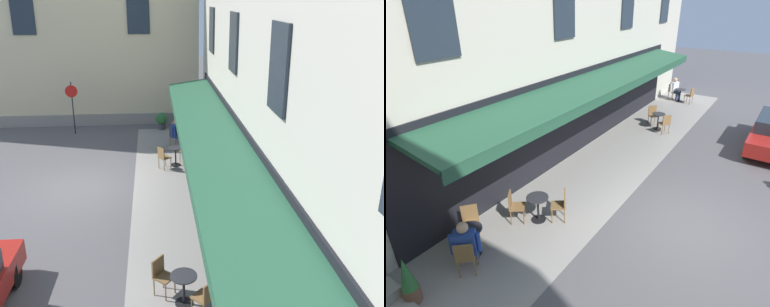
{
  "view_description": "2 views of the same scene",
  "coord_description": "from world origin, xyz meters",
  "views": [
    {
      "loc": [
        -14.35,
        -2.58,
        6.52
      ],
      "look_at": [
        -0.61,
        -3.85,
        1.41
      ],
      "focal_mm": 40.42,
      "sensor_mm": 36.0,
      "label": 1
    },
    {
      "loc": [
        7.25,
        1.36,
        5.51
      ],
      "look_at": [
        -0.22,
        -3.51,
        1.16
      ],
      "focal_mm": 29.67,
      "sensor_mm": 36.0,
      "label": 2
    }
  ],
  "objects": [
    {
      "name": "potted_plant_mid_terrace",
      "position": [
        5.32,
        -3.86,
        0.55
      ],
      "size": [
        0.33,
        0.33,
        1.12
      ],
      "color": "brown",
      "rests_on": "ground_plane"
    },
    {
      "name": "cafe_table_mid_terrace",
      "position": [
        -11.41,
        -3.61,
        0.49
      ],
      "size": [
        0.6,
        0.6,
        0.75
      ],
      "color": "black",
      "rests_on": "ground_plane"
    },
    {
      "name": "cafe_table_near_entrance",
      "position": [
        3.77,
        -3.91,
        0.49
      ],
      "size": [
        0.6,
        0.6,
        0.75
      ],
      "color": "black",
      "rests_on": "ground_plane"
    },
    {
      "name": "cafe_chair_wicker_near_door",
      "position": [
        1.54,
        -2.91,
        0.55
      ],
      "size": [
        0.56,
        0.56,
        0.91
      ],
      "color": "olive",
      "rests_on": "ground_plane"
    },
    {
      "name": "cafe_chair_wicker_corner_right",
      "position": [
        4.25,
        -3.49,
        0.55
      ],
      "size": [
        0.56,
        0.56,
        0.91
      ],
      "color": "olive",
      "rests_on": "ground_plane"
    },
    {
      "name": "cafe_chair_wicker_facing_street",
      "position": [
        -11.66,
        -4.19,
        0.55
      ],
      "size": [
        0.53,
        0.53,
        0.91
      ],
      "color": "olive",
      "rests_on": "ground_plane"
    },
    {
      "name": "cafe_chair_wicker_kerbside",
      "position": [
        3.36,
        -4.39,
        0.55
      ],
      "size": [
        0.56,
        0.56,
        0.91
      ],
      "color": "olive",
      "rests_on": "ground_plane"
    },
    {
      "name": "seated_patron_in_white",
      "position": [
        -11.58,
        -3.99,
        0.71
      ],
      "size": [
        0.64,
        0.65,
        1.34
      ],
      "color": "navy",
      "rests_on": "ground_plane"
    },
    {
      "name": "cafe_chair_wicker_corner_left",
      "position": [
        2.29,
        -3.93,
        0.55
      ],
      "size": [
        0.56,
        0.56,
        0.91
      ],
      "color": "olive",
      "rests_on": "ground_plane"
    },
    {
      "name": "cafe_chair_wicker_by_window",
      "position": [
        -6.91,
        -3.56,
        0.55
      ],
      "size": [
        0.57,
        0.57,
        0.91
      ],
      "color": "olive",
      "rests_on": "ground_plane"
    },
    {
      "name": "cafe_chair_wicker_under_awning",
      "position": [
        -6.04,
        -2.65,
        0.55
      ],
      "size": [
        0.56,
        0.56,
        0.91
      ],
      "color": "olive",
      "rests_on": "ground_plane"
    },
    {
      "name": "seated_companion_in_blue",
      "position": [
        4.08,
        -3.63,
        0.7
      ],
      "size": [
        0.64,
        0.62,
        1.3
      ],
      "color": "navy",
      "rests_on": "ground_plane"
    },
    {
      "name": "sidewalk_cafe_terrace",
      "position": [
        -3.25,
        -3.4,
        0.0
      ],
      "size": [
        20.5,
        3.2,
        0.01
      ],
      "primitive_type": "cube",
      "color": "gray",
      "rests_on": "ground_plane"
    },
    {
      "name": "cafe_chair_wicker_back_row",
      "position": [
        -11.29,
        -2.99,
        0.55
      ],
      "size": [
        0.47,
        0.47,
        0.91
      ],
      "color": "olive",
      "rests_on": "ground_plane"
    },
    {
      "name": "cafe_table_far_end",
      "position": [
        1.91,
        -3.42,
        0.49
      ],
      "size": [
        0.6,
        0.6,
        0.75
      ],
      "color": "black",
      "rests_on": "ground_plane"
    },
    {
      "name": "cafe_table_streetside",
      "position": [
        -6.45,
        -3.13,
        0.49
      ],
      "size": [
        0.6,
        0.6,
        0.75
      ],
      "color": "black",
      "rests_on": "ground_plane"
    },
    {
      "name": "ground_plane",
      "position": [
        0.0,
        0.0,
        0.0
      ],
      "size": [
        70.0,
        70.0,
        0.0
      ],
      "primitive_type": "plane",
      "color": "#565456"
    }
  ]
}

